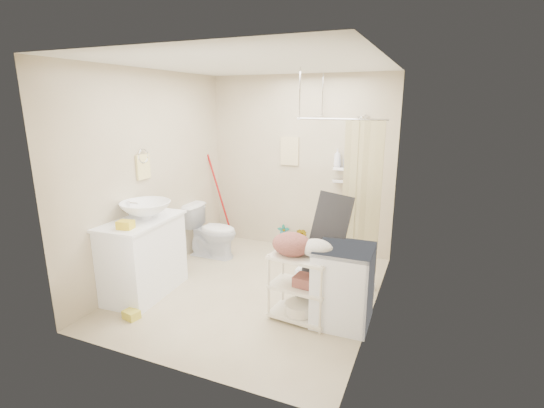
% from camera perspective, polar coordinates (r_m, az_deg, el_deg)
% --- Properties ---
extents(floor, '(3.20, 3.20, 0.00)m').
position_cam_1_polar(floor, '(4.90, -2.54, -12.25)').
color(floor, '#C0B390').
rests_on(floor, ground).
extents(ceiling, '(2.80, 3.20, 0.04)m').
position_cam_1_polar(ceiling, '(4.39, -2.94, 19.64)').
color(ceiling, silver).
rests_on(ceiling, ground).
extents(wall_back, '(2.80, 0.04, 2.60)m').
position_cam_1_polar(wall_back, '(5.93, 3.98, 5.69)').
color(wall_back, '#C4B698').
rests_on(wall_back, ground).
extents(wall_front, '(2.80, 0.04, 2.60)m').
position_cam_1_polar(wall_front, '(3.15, -15.39, -2.75)').
color(wall_front, '#C4B698').
rests_on(wall_front, ground).
extents(wall_left, '(0.04, 3.20, 2.60)m').
position_cam_1_polar(wall_left, '(5.22, -16.77, 3.90)').
color(wall_left, '#C4B698').
rests_on(wall_left, ground).
extents(wall_right, '(0.04, 3.20, 2.60)m').
position_cam_1_polar(wall_right, '(4.08, 15.32, 1.15)').
color(wall_right, '#C4B698').
rests_on(wall_right, ground).
extents(vanity, '(0.65, 1.07, 0.91)m').
position_cam_1_polar(vanity, '(4.88, -18.08, -7.26)').
color(vanity, white).
rests_on(vanity, ground).
extents(sink, '(0.72, 0.72, 0.20)m').
position_cam_1_polar(sink, '(4.73, -17.81, -0.84)').
color(sink, white).
rests_on(sink, vanity).
extents(counter_basket, '(0.18, 0.15, 0.09)m').
position_cam_1_polar(counter_basket, '(4.42, -20.45, -2.84)').
color(counter_basket, gold).
rests_on(counter_basket, vanity).
extents(floor_basket, '(0.26, 0.22, 0.13)m').
position_cam_1_polar(floor_basket, '(4.53, -19.72, -14.64)').
color(floor_basket, gold).
rests_on(floor_basket, ground).
extents(toilet, '(0.76, 0.44, 0.77)m').
position_cam_1_polar(toilet, '(5.82, -8.72, -3.86)').
color(toilet, silver).
rests_on(toilet, ground).
extents(mop, '(0.16, 0.16, 1.41)m').
position_cam_1_polar(mop, '(6.44, -7.69, 0.90)').
color(mop, '#AA1212').
rests_on(mop, ground).
extents(potted_plant_a, '(0.24, 0.22, 0.37)m').
position_cam_1_polar(potted_plant_a, '(6.13, 1.70, -4.75)').
color(potted_plant_a, brown).
rests_on(potted_plant_a, ground).
extents(potted_plant_b, '(0.24, 0.21, 0.36)m').
position_cam_1_polar(potted_plant_b, '(6.05, 4.19, -5.10)').
color(potted_plant_b, maroon).
rests_on(potted_plant_b, ground).
extents(hanging_towel, '(0.28, 0.03, 0.42)m').
position_cam_1_polar(hanging_towel, '(5.93, 2.57, 7.67)').
color(hanging_towel, beige).
rests_on(hanging_towel, wall_back).
extents(towel_ring, '(0.04, 0.22, 0.34)m').
position_cam_1_polar(towel_ring, '(5.03, -18.18, 5.38)').
color(towel_ring, '#F2E18B').
rests_on(towel_ring, wall_left).
extents(tp_holder, '(0.08, 0.12, 0.14)m').
position_cam_1_polar(tp_holder, '(5.36, -15.66, -2.13)').
color(tp_holder, white).
rests_on(tp_holder, wall_left).
extents(shower, '(1.10, 1.10, 2.10)m').
position_cam_1_polar(shower, '(5.23, 10.78, 1.49)').
color(shower, white).
rests_on(shower, ground).
extents(shampoo_bottle_a, '(0.12, 0.12, 0.25)m').
position_cam_1_polar(shampoo_bottle_a, '(5.66, 9.45, 6.62)').
color(shampoo_bottle_a, white).
rests_on(shampoo_bottle_a, shower).
extents(shampoo_bottle_b, '(0.09, 0.10, 0.18)m').
position_cam_1_polar(shampoo_bottle_b, '(5.64, 10.86, 6.14)').
color(shampoo_bottle_b, '#35519C').
rests_on(shampoo_bottle_b, shower).
extents(washing_machine, '(0.57, 0.59, 0.81)m').
position_cam_1_polar(washing_machine, '(4.14, 10.28, -11.49)').
color(washing_machine, silver).
rests_on(washing_machine, ground).
extents(laundry_rack, '(0.65, 0.43, 0.85)m').
position_cam_1_polar(laundry_rack, '(4.12, 4.14, -11.14)').
color(laundry_rack, beige).
rests_on(laundry_rack, ground).
extents(ironing_board, '(0.38, 0.13, 1.32)m').
position_cam_1_polar(ironing_board, '(4.27, 7.57, -6.84)').
color(ironing_board, black).
rests_on(ironing_board, ground).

